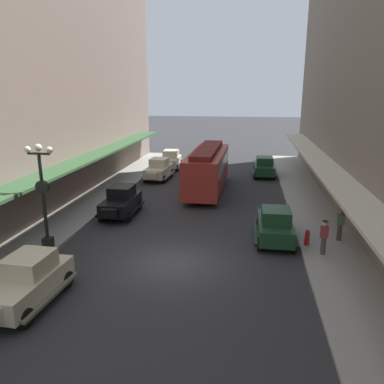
% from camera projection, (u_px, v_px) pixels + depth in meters
% --- Properties ---
extents(ground_plane, '(200.00, 200.00, 0.00)m').
position_uv_depth(ground_plane, '(173.00, 263.00, 17.51)').
color(ground_plane, '#2D2D30').
extents(sidewalk_left, '(3.00, 60.00, 0.15)m').
position_uv_depth(sidewalk_left, '(22.00, 252.00, 18.57)').
color(sidewalk_left, '#99968E').
rests_on(sidewalk_left, ground).
extents(sidewalk_right, '(3.00, 60.00, 0.15)m').
position_uv_depth(sidewalk_right, '(343.00, 273.00, 16.40)').
color(sidewalk_right, '#99968E').
rests_on(sidewalk_right, ground).
extents(parked_car_0, '(2.23, 4.29, 1.84)m').
position_uv_depth(parked_car_0, '(264.00, 166.00, 34.81)').
color(parked_car_0, '#193D23').
rests_on(parked_car_0, ground).
extents(parked_car_1, '(2.30, 4.32, 1.84)m').
position_uv_depth(parked_car_1, '(27.00, 280.00, 14.02)').
color(parked_car_1, beige).
rests_on(parked_car_1, ground).
extents(parked_car_2, '(2.31, 4.32, 1.84)m').
position_uv_depth(parked_car_2, '(159.00, 169.00, 33.72)').
color(parked_car_2, beige).
rests_on(parked_car_2, ground).
extents(parked_car_3, '(2.17, 4.27, 1.84)m').
position_uv_depth(parked_car_3, '(275.00, 224.00, 19.81)').
color(parked_car_3, '#193D23').
rests_on(parked_car_3, ground).
extents(parked_car_4, '(2.21, 4.28, 1.84)m').
position_uv_depth(parked_car_4, '(121.00, 200.00, 24.08)').
color(parked_car_4, black).
rests_on(parked_car_4, ground).
extents(parked_car_5, '(2.29, 4.31, 1.84)m').
position_uv_depth(parked_car_5, '(171.00, 159.00, 38.37)').
color(parked_car_5, beige).
rests_on(parked_car_5, ground).
extents(streetcar, '(2.65, 9.63, 3.46)m').
position_uv_depth(streetcar, '(207.00, 167.00, 29.44)').
color(streetcar, '#A52D23').
rests_on(streetcar, ground).
extents(lamp_post_with_clock, '(1.42, 0.44, 5.16)m').
position_uv_depth(lamp_post_with_clock, '(43.00, 192.00, 18.17)').
color(lamp_post_with_clock, black).
rests_on(lamp_post_with_clock, sidewalk_left).
extents(fire_hydrant, '(0.24, 0.24, 0.82)m').
position_uv_depth(fire_hydrant, '(307.00, 237.00, 19.08)').
color(fire_hydrant, '#B21E19').
rests_on(fire_hydrant, sidewalk_right).
extents(pedestrian_0, '(0.36, 0.28, 1.67)m').
position_uv_depth(pedestrian_0, '(324.00, 237.00, 17.91)').
color(pedestrian_0, '#4C4238').
rests_on(pedestrian_0, sidewalk_right).
extents(pedestrian_1, '(0.36, 0.24, 1.64)m').
position_uv_depth(pedestrian_1, '(340.00, 225.00, 19.59)').
color(pedestrian_1, '#4C4238').
rests_on(pedestrian_1, sidewalk_right).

